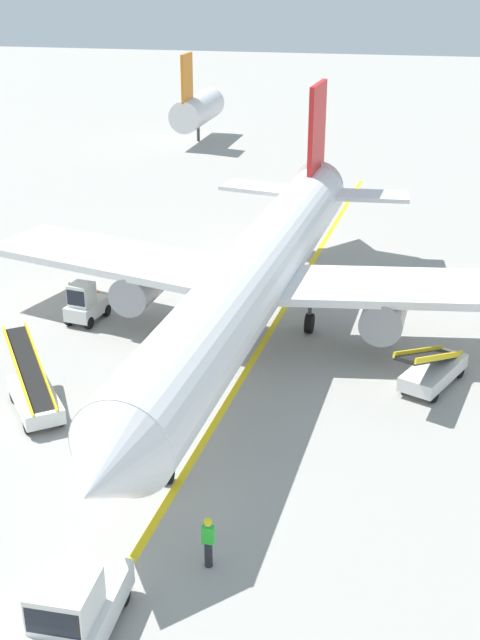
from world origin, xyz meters
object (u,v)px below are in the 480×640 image
at_px(pushback_tug, 74,609).
at_px(ground_crew_marshaller, 208,541).
at_px(airliner, 258,271).
at_px(baggage_tug_near_wing, 86,304).
at_px(belt_loader_forward_hold, 34,394).
at_px(safety_cone_nose_right, 98,293).
at_px(safety_cone_nose_left, 70,285).
at_px(belt_loader_aft_hold, 433,369).

relative_size(pushback_tug, ground_crew_marshaller, 2.14).
xyz_separation_m(airliner, baggage_tug_near_wing, (-8.69, 0.15, -2.49)).
height_order(belt_loader_forward_hold, safety_cone_nose_right, belt_loader_forward_hold).
bearing_deg(airliner, pushback_tug, -92.46).
bearing_deg(safety_cone_nose_right, safety_cone_nose_left, 158.41).
bearing_deg(pushback_tug, ground_crew_marshaller, 52.67).
xyz_separation_m(airliner, belt_loader_forward_hold, (-7.19, -8.57, -2.64)).
height_order(baggage_tug_near_wing, ground_crew_marshaller, baggage_tug_near_wing).
bearing_deg(pushback_tug, safety_cone_nose_left, 114.23).
bearing_deg(pushback_tug, belt_loader_forward_hold, 120.76).
bearing_deg(belt_loader_aft_hold, safety_cone_nose_left, 160.20).
relative_size(belt_loader_forward_hold, safety_cone_nose_left, 10.69).
distance_m(pushback_tug, safety_cone_nose_left, 25.59).
bearing_deg(airliner, belt_loader_forward_hold, -130.01).
height_order(pushback_tug, belt_loader_aft_hold, belt_loader_aft_hold).
relative_size(airliner, ground_crew_marshaller, 20.78).
height_order(pushback_tug, baggage_tug_near_wing, pushback_tug).
bearing_deg(safety_cone_nose_left, airliner, -19.73).
distance_m(airliner, safety_cone_nose_left, 12.45).
distance_m(airliner, belt_loader_aft_hold, 8.99).
distance_m(belt_loader_aft_hold, safety_cone_nose_left, 20.64).
distance_m(belt_loader_aft_hold, ground_crew_marshaller, 14.30).
distance_m(baggage_tug_near_wing, safety_cone_nose_right, 3.27).
bearing_deg(ground_crew_marshaller, safety_cone_nose_left, 123.54).
relative_size(belt_loader_forward_hold, safety_cone_nose_right, 10.69).
xyz_separation_m(safety_cone_nose_left, safety_cone_nose_right, (1.99, -0.79, 0.00)).
distance_m(pushback_tug, baggage_tug_near_wing, 20.95).
xyz_separation_m(airliner, pushback_tug, (-0.83, -19.26, -2.42)).
bearing_deg(safety_cone_nose_right, baggage_tug_near_wing, -78.24).
bearing_deg(ground_crew_marshaller, belt_loader_aft_hold, 64.06).
xyz_separation_m(airliner, safety_cone_nose_left, (-11.33, 4.06, -3.20)).
xyz_separation_m(belt_loader_aft_hold, safety_cone_nose_left, (-19.41, 6.99, -0.56)).
distance_m(belt_loader_forward_hold, safety_cone_nose_left, 13.30).
relative_size(pushback_tug, baggage_tug_near_wing, 1.42).
height_order(airliner, baggage_tug_near_wing, airliner).
xyz_separation_m(belt_loader_forward_hold, safety_cone_nose_right, (-2.15, 11.85, -0.56)).
distance_m(airliner, baggage_tug_near_wing, 9.04).
height_order(belt_loader_aft_hold, safety_cone_nose_right, belt_loader_aft_hold).
bearing_deg(airliner, baggage_tug_near_wing, 179.00).
relative_size(airliner, baggage_tug_near_wing, 13.78).
height_order(pushback_tug, safety_cone_nose_left, pushback_tug).
height_order(belt_loader_forward_hold, safety_cone_nose_left, belt_loader_forward_hold).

